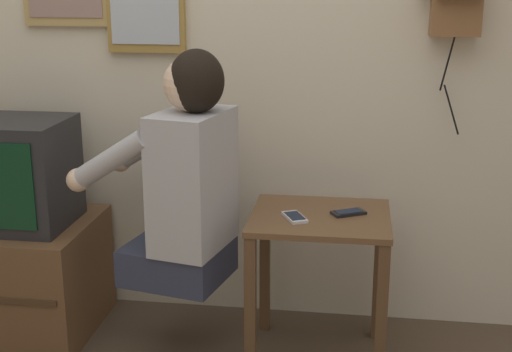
{
  "coord_description": "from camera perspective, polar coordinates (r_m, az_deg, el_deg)",
  "views": [
    {
      "loc": [
        0.56,
        -1.63,
        1.44
      ],
      "look_at": [
        0.21,
        0.82,
        0.74
      ],
      "focal_mm": 50.0,
      "sensor_mm": 36.0,
      "label": 1
    }
  ],
  "objects": [
    {
      "name": "television",
      "position": [
        2.99,
        -19.54,
        0.27
      ],
      "size": [
        0.52,
        0.38,
        0.43
      ],
      "color": "#232326",
      "rests_on": "tv_stand"
    },
    {
      "name": "wall_back",
      "position": [
        2.95,
        -2.84,
        12.65
      ],
      "size": [
        6.8,
        0.05,
        2.55
      ],
      "color": "beige",
      "rests_on": "ground_plane"
    },
    {
      "name": "tv_stand",
      "position": [
        3.14,
        -18.34,
        -7.55
      ],
      "size": [
        0.62,
        0.56,
        0.47
      ],
      "color": "brown",
      "rests_on": "ground_plane"
    },
    {
      "name": "person",
      "position": [
        2.62,
        -5.7,
        -0.03
      ],
      "size": [
        0.6,
        0.47,
        0.87
      ],
      "rotation": [
        0.0,
        0.0,
        1.35
      ],
      "color": "#2D3347",
      "rests_on": "ground_plane"
    },
    {
      "name": "cell_phone_held",
      "position": [
        2.59,
        3.11,
        -3.3
      ],
      "size": [
        0.11,
        0.14,
        0.01
      ],
      "rotation": [
        0.0,
        0.0,
        0.44
      ],
      "color": "silver",
      "rests_on": "side_table"
    },
    {
      "name": "side_table",
      "position": [
        2.68,
        5.09,
        -5.79
      ],
      "size": [
        0.51,
        0.45,
        0.58
      ],
      "color": "brown",
      "rests_on": "ground_plane"
    },
    {
      "name": "cell_phone_spare",
      "position": [
        2.65,
        7.4,
        -2.92
      ],
      "size": [
        0.14,
        0.11,
        0.01
      ],
      "rotation": [
        0.0,
        0.0,
        -1.05
      ],
      "color": "black",
      "rests_on": "side_table"
    }
  ]
}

